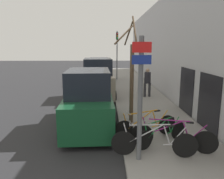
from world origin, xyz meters
name	(u,v)px	position (x,y,z in m)	size (l,w,h in m)	color
ground_plane	(99,100)	(0.00, 11.20, 0.00)	(80.00, 80.00, 0.00)	#28282B
sidewalk_curb	(135,90)	(2.60, 14.00, 0.07)	(3.20, 32.00, 0.15)	gray
building_facade	(161,47)	(4.35, 13.94, 3.23)	(0.23, 32.00, 6.50)	#BCBCC1
signpost	(140,97)	(1.38, 3.65, 1.91)	(0.49, 0.15, 3.32)	#595B60
bicycle_0	(154,142)	(1.83, 3.81, 0.56)	(2.40, 0.45, 0.97)	black
bicycle_1	(173,137)	(2.48, 4.23, 0.55)	(2.39, 0.90, 0.95)	black
bicycle_2	(162,133)	(2.26, 4.59, 0.51)	(1.80, 1.11, 0.84)	black
bicycle_3	(146,126)	(1.83, 5.14, 0.55)	(2.24, 0.81, 0.95)	black
parked_car_0	(89,102)	(-0.21, 6.53, 1.05)	(2.13, 4.49, 2.34)	#144728
parked_car_1	(98,80)	(-0.08, 11.98, 1.13)	(2.29, 4.55, 2.50)	gray
parked_car_2	(99,72)	(-0.26, 17.68, 1.03)	(2.15, 4.86, 2.27)	#B2B7BC
pedestrian_near	(147,80)	(3.00, 11.38, 1.17)	(0.46, 0.39, 1.76)	#333338
street_tree	(131,76)	(1.48, 6.69, 2.06)	(0.81, 2.27, 4.19)	brown
traffic_light	(117,49)	(1.45, 18.83, 3.03)	(0.20, 0.30, 4.50)	#595B60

